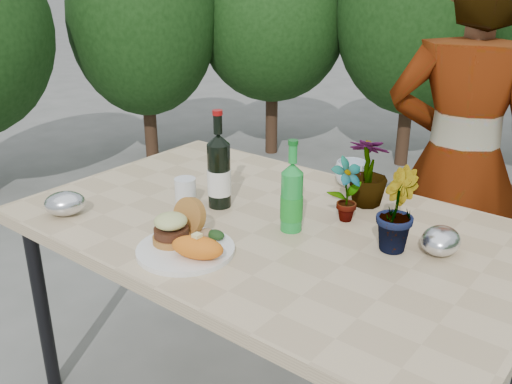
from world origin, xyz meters
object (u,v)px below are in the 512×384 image
Objects in this scene: dinner_plate at (186,250)px; person at (459,165)px; patio_table at (272,239)px; wine_bottle at (219,172)px.

person is at bearing 70.95° from dinner_plate.
person is (0.31, 0.79, 0.10)m from patio_table.
dinner_plate is at bearing -103.17° from patio_table.
dinner_plate is 1.16m from person.
person reaches higher than wine_bottle.
dinner_plate is 0.85× the size of wine_bottle.
person reaches higher than dinner_plate.
patio_table is at bearing 52.22° from person.
patio_table is at bearing 76.83° from dinner_plate.
patio_table is 4.85× the size of wine_bottle.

